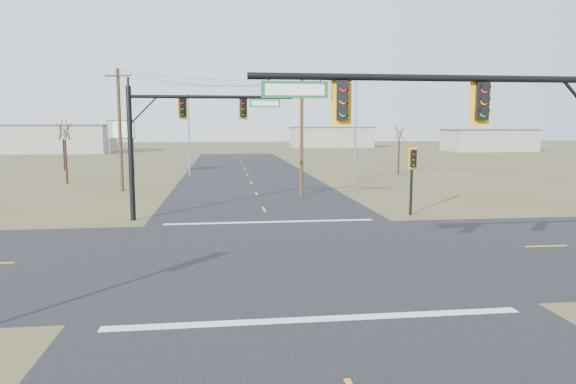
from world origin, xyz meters
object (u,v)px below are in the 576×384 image
Objects in this scene: mast_arm_near at (493,130)px; utility_pole_near at (302,134)px; utility_pole_far at (120,128)px; pedestal_signal_ne at (413,165)px; streetlight_c at (191,130)px; bare_tree_a at (64,129)px; streetlight_a at (353,123)px; bare_tree_b at (63,132)px; mast_arm_far at (180,125)px; bare_tree_c at (399,133)px; highway_sign at (121,137)px.

utility_pole_near reaches higher than mast_arm_near.
utility_pole_near is 0.91× the size of utility_pole_far.
pedestal_signal_ne is (3.87, 16.29, -2.27)m from mast_arm_near.
pedestal_signal_ne is 0.47× the size of streetlight_c.
bare_tree_a is at bearing 150.73° from utility_pole_near.
bare_tree_a is at bearing 135.07° from pedestal_signal_ne.
pedestal_signal_ne is 0.45× the size of utility_pole_near.
bare_tree_b is at bearing 152.16° from streetlight_a.
bare_tree_a reaches higher than pedestal_signal_ne.
mast_arm_near reaches higher than bare_tree_b.
utility_pole_far is at bearing 160.03° from utility_pole_near.
bare_tree_c is (22.38, 26.18, -0.85)m from mast_arm_far.
mast_arm_far is 28.26m from highway_sign.
mast_arm_far is 2.27× the size of pedestal_signal_ne.
highway_sign is at bearing 100.51° from utility_pole_far.
streetlight_c is (-9.53, 17.64, 0.19)m from utility_pole_near.
utility_pole_far reaches higher than mast_arm_far.
utility_pole_far is 24.15m from bare_tree_b.
utility_pole_near is 1.56× the size of bare_tree_b.
streetlight_a is at bearing 93.96° from mast_arm_near.
streetlight_c is (-16.42, 6.62, -0.74)m from streetlight_a.
bare_tree_a is (-27.82, 0.72, -0.57)m from streetlight_a.
utility_pole_near is at bearing -128.71° from bare_tree_c.
mast_arm_far is 1.07× the size of streetlight_c.
mast_arm_far is 39.55m from bare_tree_b.
highway_sign is at bearing 178.61° from bare_tree_c.
pedestal_signal_ne is at bearing -32.72° from highway_sign.
streetlight_a is (23.86, -7.07, 1.43)m from highway_sign.
bare_tree_b is (-27.17, 52.39, -0.62)m from mast_arm_near.
mast_arm_near is 43.59m from bare_tree_a.
streetlight_c reaches higher than bare_tree_a.
utility_pole_far is 1.56× the size of bare_tree_a.
highway_sign is (-16.97, 18.09, -0.50)m from utility_pole_near.
streetlight_a reaches higher than mast_arm_far.
utility_pole_far is 30.94m from bare_tree_c.
mast_arm_near is 36.98m from streetlight_a.
streetlight_a reaches higher than utility_pole_far.
bare_tree_c is (7.01, 6.32, -1.05)m from streetlight_a.
bare_tree_b is at bearing 152.49° from highway_sign.
mast_arm_near is at bearing -62.59° from bare_tree_b.
streetlight_a reaches higher than utility_pole_near.
utility_pole_near is 24.81m from highway_sign.
bare_tree_b reaches higher than pedestal_signal_ne.
highway_sign reaches higher than bare_tree_b.
utility_pole_near reaches higher than bare_tree_c.
utility_pole_near is 1.42× the size of bare_tree_a.
mast_arm_near is at bearing -100.10° from streetlight_a.
streetlight_a reaches higher than streetlight_c.
streetlight_a is (21.48, 5.71, 0.48)m from utility_pole_far.
utility_pole_near reaches higher than highway_sign.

